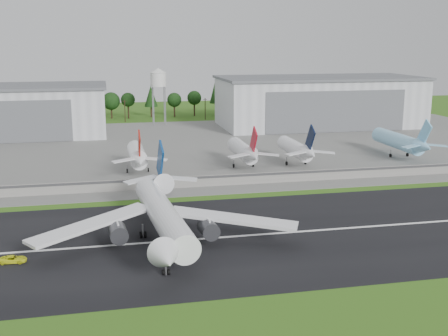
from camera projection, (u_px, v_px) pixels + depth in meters
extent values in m
plane|color=#306217|center=(271.00, 251.00, 117.42)|extent=(600.00, 600.00, 0.00)
cube|color=black|center=(258.00, 235.00, 126.94)|extent=(320.00, 60.00, 0.10)
cube|color=white|center=(258.00, 235.00, 126.93)|extent=(220.00, 1.00, 0.02)
cube|color=slate|center=(187.00, 147.00, 231.83)|extent=(320.00, 150.00, 0.10)
cube|color=gray|center=(219.00, 180.00, 169.47)|extent=(240.00, 0.50, 3.50)
cube|color=#38383A|center=(219.00, 177.00, 168.91)|extent=(240.00, 0.12, 0.70)
cube|color=silver|center=(319.00, 103.00, 287.39)|extent=(100.00, 45.00, 24.00)
cube|color=#595B60|center=(320.00, 78.00, 284.59)|extent=(102.00, 47.00, 1.20)
cube|color=#595B60|center=(336.00, 112.00, 266.22)|extent=(70.00, 0.30, 19.68)
cylinder|color=#99999E|center=(154.00, 107.00, 287.11)|extent=(0.50, 0.50, 20.00)
cylinder|color=#99999E|center=(164.00, 105.00, 294.06)|extent=(0.50, 0.50, 20.00)
cylinder|color=silver|center=(158.00, 80.00, 287.59)|extent=(8.00, 8.00, 7.00)
cone|color=silver|center=(158.00, 70.00, 286.55)|extent=(8.40, 8.40, 2.40)
cylinder|color=white|center=(163.00, 215.00, 121.21)|extent=(9.40, 44.33, 5.80)
cone|color=white|center=(166.00, 258.00, 97.03)|extent=(6.27, 6.46, 5.80)
cone|color=white|center=(161.00, 180.00, 146.57)|extent=(6.23, 9.42, 5.51)
cube|color=navy|center=(160.00, 161.00, 144.91)|extent=(1.28, 9.55, 11.13)
cube|color=white|center=(233.00, 219.00, 121.32)|extent=(27.88, 16.11, 2.65)
cylinder|color=#333338|center=(208.00, 229.00, 119.54)|extent=(4.24, 5.79, 3.80)
cube|color=white|center=(180.00, 178.00, 146.62)|extent=(9.50, 5.18, 0.98)
cube|color=white|center=(92.00, 224.00, 117.58)|extent=(26.51, 19.75, 2.65)
cylinder|color=#333338|center=(118.00, 233.00, 117.17)|extent=(4.24, 5.79, 3.80)
cube|color=white|center=(141.00, 180.00, 145.37)|extent=(9.54, 6.43, 0.98)
cube|color=#99999E|center=(164.00, 241.00, 118.34)|extent=(12.44, 30.72, 3.20)
cylinder|color=black|center=(143.00, 235.00, 124.73)|extent=(0.52, 1.53, 1.50)
imported|color=yellow|center=(13.00, 259.00, 110.82)|extent=(5.39, 2.82, 1.45)
cylinder|color=white|center=(137.00, 155.00, 187.77)|extent=(5.52, 24.00, 5.52)
cone|color=white|center=(140.00, 161.00, 172.76)|extent=(5.24, 7.00, 5.24)
cube|color=#9A160B|center=(139.00, 145.00, 172.18)|extent=(0.45, 8.59, 10.02)
cylinder|color=#99999E|center=(127.00, 169.00, 186.09)|extent=(0.32, 0.32, 3.00)
cylinder|color=#99999E|center=(148.00, 168.00, 187.52)|extent=(0.32, 0.32, 3.00)
cylinder|color=black|center=(127.00, 171.00, 186.24)|extent=(0.40, 1.40, 1.40)
cylinder|color=white|center=(242.00, 150.00, 195.19)|extent=(5.40, 24.00, 5.40)
cone|color=white|center=(254.00, 156.00, 180.19)|extent=(5.13, 7.00, 5.13)
cube|color=#B20D1F|center=(253.00, 141.00, 179.60)|extent=(0.45, 8.59, 10.02)
cylinder|color=#99999E|center=(234.00, 164.00, 193.50)|extent=(0.32, 0.32, 3.00)
cylinder|color=#99999E|center=(253.00, 163.00, 194.93)|extent=(0.32, 0.32, 3.00)
cylinder|color=black|center=(234.00, 166.00, 193.65)|extent=(0.40, 1.40, 1.40)
cylinder|color=white|center=(295.00, 148.00, 199.11)|extent=(5.33, 24.00, 5.33)
cone|color=white|center=(310.00, 154.00, 184.11)|extent=(5.07, 7.00, 5.07)
cube|color=black|center=(310.00, 139.00, 183.52)|extent=(0.45, 8.59, 10.02)
cylinder|color=#99999E|center=(287.00, 161.00, 197.41)|extent=(0.32, 0.32, 3.00)
cylinder|color=#99999E|center=(305.00, 160.00, 198.84)|extent=(0.32, 0.32, 3.00)
cylinder|color=black|center=(287.00, 163.00, 197.57)|extent=(0.40, 1.40, 1.40)
cylinder|color=#8ED1F5|center=(397.00, 141.00, 212.51)|extent=(5.89, 30.00, 5.89)
cone|color=#8ED1F5|center=(424.00, 147.00, 194.65)|extent=(5.59, 7.00, 5.59)
cube|color=#77C7F4|center=(425.00, 133.00, 194.06)|extent=(0.45, 8.59, 10.02)
cylinder|color=#99999E|center=(391.00, 154.00, 210.88)|extent=(0.32, 0.32, 3.00)
cylinder|color=#99999E|center=(408.00, 153.00, 212.31)|extent=(0.32, 0.32, 3.00)
cylinder|color=black|center=(390.00, 155.00, 211.03)|extent=(0.40, 1.40, 1.40)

